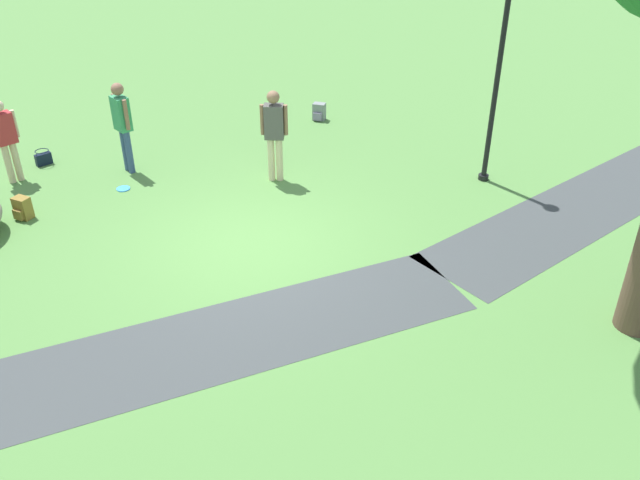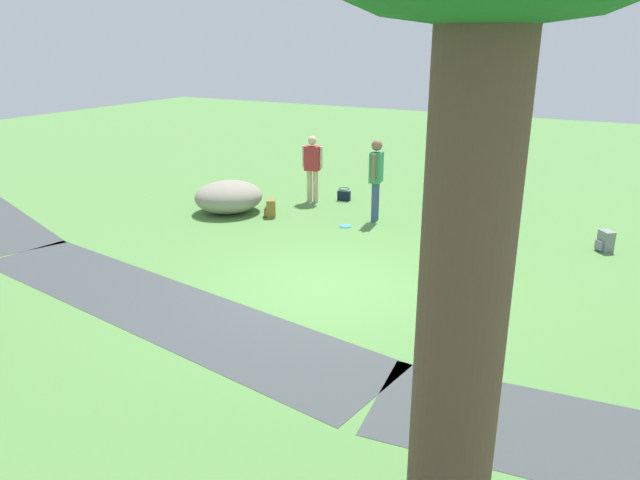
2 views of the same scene
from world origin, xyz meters
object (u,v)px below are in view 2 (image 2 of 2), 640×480
object	(u,v)px
man_near_boulder	(376,174)
handbag_on_grass	(344,195)
passerby_on_path	(452,209)
frisbee_on_grass	(345,226)
spare_backpack_on_lawn	(605,241)
backpack_by_boulder	(271,209)
lawn_boulder	(229,197)
woman_with_handbag	(312,164)

from	to	relation	value
man_near_boulder	handbag_on_grass	world-z (taller)	man_near_boulder
passerby_on_path	frisbee_on_grass	bearing A→B (deg)	-24.20
passerby_on_path	frisbee_on_grass	size ratio (longest dim) A/B	7.06
spare_backpack_on_lawn	frisbee_on_grass	size ratio (longest dim) A/B	1.57
man_near_boulder	backpack_by_boulder	world-z (taller)	man_near_boulder
lawn_boulder	spare_backpack_on_lawn	size ratio (longest dim) A/B	5.29
backpack_by_boulder	spare_backpack_on_lawn	distance (m)	7.00
man_near_boulder	spare_backpack_on_lawn	size ratio (longest dim) A/B	4.54
passerby_on_path	handbag_on_grass	distance (m)	4.92
passerby_on_path	spare_backpack_on_lawn	size ratio (longest dim) A/B	4.51
handbag_on_grass	frisbee_on_grass	world-z (taller)	handbag_on_grass
lawn_boulder	man_near_boulder	distance (m)	3.50
woman_with_handbag	backpack_by_boulder	bearing A→B (deg)	83.18
man_near_boulder	backpack_by_boulder	distance (m)	2.53
man_near_boulder	backpack_by_boulder	bearing A→B (deg)	21.36
lawn_boulder	backpack_by_boulder	distance (m)	1.09
spare_backpack_on_lawn	handbag_on_grass	bearing A→B (deg)	-8.54
woman_with_handbag	passerby_on_path	size ratio (longest dim) A/B	0.91
man_near_boulder	frisbee_on_grass	bearing A→B (deg)	61.86
passerby_on_path	backpack_by_boulder	bearing A→B (deg)	-13.05
woman_with_handbag	passerby_on_path	xyz separation A→B (m)	(-4.32, 2.65, 0.11)
handbag_on_grass	backpack_by_boulder	size ratio (longest dim) A/B	0.84
woman_with_handbag	frisbee_on_grass	bearing A→B (deg)	138.55
woman_with_handbag	backpack_by_boulder	xyz separation A→B (m)	(0.19, 1.61, -0.75)
lawn_boulder	frisbee_on_grass	distance (m)	2.94
handbag_on_grass	backpack_by_boulder	world-z (taller)	backpack_by_boulder
handbag_on_grass	frisbee_on_grass	distance (m)	2.19
backpack_by_boulder	frisbee_on_grass	bearing A→B (deg)	-175.16
woman_with_handbag	man_near_boulder	distance (m)	2.16
backpack_by_boulder	passerby_on_path	bearing A→B (deg)	166.95
backpack_by_boulder	spare_backpack_on_lawn	size ratio (longest dim) A/B	1.00
woman_with_handbag	spare_backpack_on_lawn	bearing A→B (deg)	176.36
backpack_by_boulder	frisbee_on_grass	xyz separation A→B (m)	(-1.84, -0.16, -0.18)
woman_with_handbag	handbag_on_grass	distance (m)	1.14
man_near_boulder	backpack_by_boulder	xyz separation A→B (m)	(2.22, 0.87, -0.87)
backpack_by_boulder	spare_backpack_on_lawn	xyz separation A→B (m)	(-6.90, -1.18, 0.00)
passerby_on_path	backpack_by_boulder	xyz separation A→B (m)	(4.51, -1.05, -0.86)
passerby_on_path	backpack_by_boulder	world-z (taller)	passerby_on_path
man_near_boulder	spare_backpack_on_lawn	world-z (taller)	man_near_boulder
lawn_boulder	woman_with_handbag	xyz separation A→B (m)	(-1.26, -1.75, 0.58)
passerby_on_path	man_near_boulder	bearing A→B (deg)	-39.83
passerby_on_path	spare_backpack_on_lawn	xyz separation A→B (m)	(-2.39, -2.23, -0.86)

